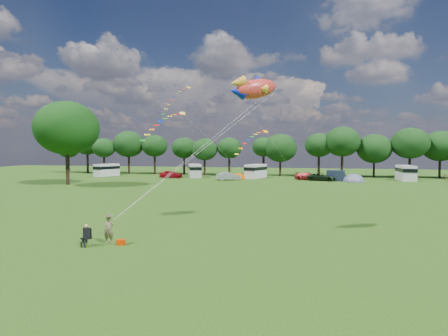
% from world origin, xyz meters
% --- Properties ---
extents(ground_plane, '(180.00, 180.00, 0.00)m').
position_xyz_m(ground_plane, '(0.00, 0.00, 0.00)').
color(ground_plane, black).
rests_on(ground_plane, ground).
extents(tree_line, '(102.98, 10.98, 10.27)m').
position_xyz_m(tree_line, '(5.30, 54.99, 6.35)').
color(tree_line, black).
rests_on(tree_line, ground).
extents(big_tree, '(10.00, 10.00, 13.28)m').
position_xyz_m(big_tree, '(-30.00, 28.00, 9.02)').
color(big_tree, black).
rests_on(big_tree, ground).
extents(car_a, '(4.81, 2.37, 1.54)m').
position_xyz_m(car_a, '(-18.79, 44.64, 0.77)').
color(car_a, maroon).
rests_on(car_a, ground).
extents(car_b, '(4.46, 3.02, 1.47)m').
position_xyz_m(car_b, '(-6.71, 42.05, 0.74)').
color(car_b, gray).
rests_on(car_b, ground).
extents(car_c, '(5.01, 3.57, 1.39)m').
position_xyz_m(car_c, '(7.41, 45.56, 0.69)').
color(car_c, maroon).
rests_on(car_c, ground).
extents(car_d, '(5.56, 3.62, 1.40)m').
position_xyz_m(car_d, '(9.89, 44.66, 0.70)').
color(car_d, black).
rests_on(car_d, ground).
extents(campervan_a, '(3.87, 5.72, 2.59)m').
position_xyz_m(campervan_a, '(-33.84, 46.55, 1.39)').
color(campervan_a, silver).
rests_on(campervan_a, ground).
extents(campervan_b, '(4.12, 5.87, 2.65)m').
position_xyz_m(campervan_b, '(-14.93, 47.93, 1.42)').
color(campervan_b, '#B6B6B8').
rests_on(campervan_b, ground).
extents(campervan_c, '(4.03, 5.98, 2.70)m').
position_xyz_m(campervan_c, '(-2.58, 48.40, 1.45)').
color(campervan_c, silver).
rests_on(campervan_c, ground).
extents(campervan_d, '(2.56, 5.66, 2.74)m').
position_xyz_m(campervan_d, '(24.79, 48.63, 1.47)').
color(campervan_d, '#BCBCBE').
rests_on(campervan_d, ground).
extents(tent_orange, '(2.90, 3.18, 2.27)m').
position_xyz_m(tent_orange, '(-5.55, 45.10, 0.02)').
color(tent_orange, '#CA4E00').
rests_on(tent_orange, ground).
extents(tent_greyblue, '(3.79, 4.15, 2.82)m').
position_xyz_m(tent_greyblue, '(15.23, 43.50, 0.02)').
color(tent_greyblue, '#51586E').
rests_on(tent_greyblue, ground).
extents(awning_navy, '(3.36, 2.89, 1.88)m').
position_xyz_m(awning_navy, '(12.33, 45.22, 0.94)').
color(awning_navy, '#171F30').
rests_on(awning_navy, ground).
extents(kite_flyer, '(0.71, 0.58, 1.67)m').
position_xyz_m(kite_flyer, '(-4.31, -4.46, 0.83)').
color(kite_flyer, brown).
rests_on(kite_flyer, ground).
extents(camp_chair, '(0.67, 0.69, 1.30)m').
position_xyz_m(camp_chair, '(-5.35, -5.15, 0.77)').
color(camp_chair, '#99999E').
rests_on(camp_chair, ground).
extents(kite_bag, '(0.51, 0.39, 0.33)m').
position_xyz_m(kite_bag, '(-3.48, -4.56, 0.17)').
color(kite_bag, red).
rests_on(kite_bag, ground).
extents(fish_kite, '(3.70, 3.16, 2.08)m').
position_xyz_m(fish_kite, '(3.45, 1.69, 9.95)').
color(fish_kite, red).
rests_on(fish_kite, ground).
extents(streamer_kite_a, '(3.32, 5.69, 5.80)m').
position_xyz_m(streamer_kite_a, '(-12.19, 29.69, 13.55)').
color(streamer_kite_a, yellow).
rests_on(streamer_kite_a, ground).
extents(streamer_kite_b, '(4.40, 4.67, 3.84)m').
position_xyz_m(streamer_kite_b, '(-9.81, 19.21, 9.16)').
color(streamer_kite_b, yellow).
rests_on(streamer_kite_b, ground).
extents(streamer_kite_c, '(3.10, 4.90, 2.77)m').
position_xyz_m(streamer_kite_c, '(1.59, 16.18, 6.95)').
color(streamer_kite_c, '#FFA700').
rests_on(streamer_kite_c, ground).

